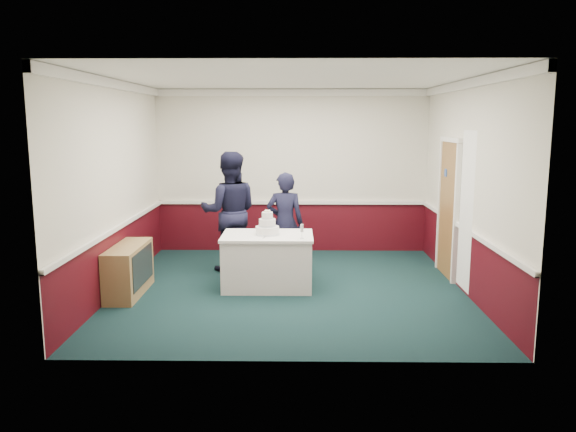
{
  "coord_description": "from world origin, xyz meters",
  "views": [
    {
      "loc": [
        0.08,
        -7.9,
        2.42
      ],
      "look_at": [
        -0.03,
        -0.1,
        1.1
      ],
      "focal_mm": 35.0,
      "sensor_mm": 36.0,
      "label": 1
    }
  ],
  "objects_px": {
    "sideboard": "(129,270)",
    "cake_knife": "(265,237)",
    "cake_table": "(268,260)",
    "wedding_cake": "(267,227)",
    "champagne_flute": "(302,229)",
    "person_woman": "(285,223)",
    "person_man": "(230,212)"
  },
  "relations": [
    {
      "from": "wedding_cake",
      "to": "champagne_flute",
      "type": "xyz_separation_m",
      "value": [
        0.5,
        -0.28,
        0.03
      ]
    },
    {
      "from": "cake_table",
      "to": "champagne_flute",
      "type": "relative_size",
      "value": 6.44
    },
    {
      "from": "sideboard",
      "to": "cake_knife",
      "type": "bearing_deg",
      "value": 5.31
    },
    {
      "from": "cake_table",
      "to": "champagne_flute",
      "type": "height_order",
      "value": "champagne_flute"
    },
    {
      "from": "cake_table",
      "to": "person_man",
      "type": "distance_m",
      "value": 1.29
    },
    {
      "from": "champagne_flute",
      "to": "person_man",
      "type": "relative_size",
      "value": 0.11
    },
    {
      "from": "person_woman",
      "to": "wedding_cake",
      "type": "bearing_deg",
      "value": 74.37
    },
    {
      "from": "champagne_flute",
      "to": "person_woman",
      "type": "distance_m",
      "value": 1.14
    },
    {
      "from": "person_man",
      "to": "person_woman",
      "type": "relative_size",
      "value": 1.2
    },
    {
      "from": "wedding_cake",
      "to": "champagne_flute",
      "type": "distance_m",
      "value": 0.57
    },
    {
      "from": "cake_table",
      "to": "person_man",
      "type": "bearing_deg",
      "value": 124.76
    },
    {
      "from": "champagne_flute",
      "to": "person_woman",
      "type": "height_order",
      "value": "person_woman"
    },
    {
      "from": "sideboard",
      "to": "person_man",
      "type": "bearing_deg",
      "value": 46.16
    },
    {
      "from": "wedding_cake",
      "to": "cake_knife",
      "type": "xyz_separation_m",
      "value": [
        -0.03,
        -0.2,
        -0.11
      ]
    },
    {
      "from": "wedding_cake",
      "to": "person_woman",
      "type": "bearing_deg",
      "value": 73.85
    },
    {
      "from": "cake_table",
      "to": "wedding_cake",
      "type": "relative_size",
      "value": 3.63
    },
    {
      "from": "sideboard",
      "to": "champagne_flute",
      "type": "xyz_separation_m",
      "value": [
        2.44,
        0.1,
        0.58
      ]
    },
    {
      "from": "person_man",
      "to": "cake_table",
      "type": "bearing_deg",
      "value": 119.76
    },
    {
      "from": "sideboard",
      "to": "person_man",
      "type": "distance_m",
      "value": 1.95
    },
    {
      "from": "cake_table",
      "to": "cake_knife",
      "type": "bearing_deg",
      "value": -98.53
    },
    {
      "from": "champagne_flute",
      "to": "cake_table",
      "type": "bearing_deg",
      "value": 150.75
    },
    {
      "from": "sideboard",
      "to": "person_man",
      "type": "relative_size",
      "value": 0.62
    },
    {
      "from": "person_woman",
      "to": "sideboard",
      "type": "bearing_deg",
      "value": 29.47
    },
    {
      "from": "cake_knife",
      "to": "champagne_flute",
      "type": "bearing_deg",
      "value": 1.9
    },
    {
      "from": "sideboard",
      "to": "champagne_flute",
      "type": "bearing_deg",
      "value": 2.29
    },
    {
      "from": "cake_table",
      "to": "person_man",
      "type": "height_order",
      "value": "person_man"
    },
    {
      "from": "wedding_cake",
      "to": "champagne_flute",
      "type": "bearing_deg",
      "value": -29.25
    },
    {
      "from": "person_man",
      "to": "champagne_flute",
      "type": "bearing_deg",
      "value": 128.28
    },
    {
      "from": "cake_table",
      "to": "wedding_cake",
      "type": "bearing_deg",
      "value": 90.0
    },
    {
      "from": "cake_knife",
      "to": "champagne_flute",
      "type": "distance_m",
      "value": 0.55
    },
    {
      "from": "cake_knife",
      "to": "cake_table",
      "type": "bearing_deg",
      "value": 91.95
    },
    {
      "from": "wedding_cake",
      "to": "person_man",
      "type": "distance_m",
      "value": 1.16
    }
  ]
}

